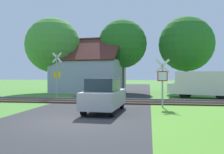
% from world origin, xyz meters
% --- Properties ---
extents(ground_plane, '(160.00, 160.00, 0.00)m').
position_xyz_m(ground_plane, '(0.00, 0.00, 0.00)').
color(ground_plane, '#4C8433').
extents(road_asphalt, '(6.78, 80.00, 0.01)m').
position_xyz_m(road_asphalt, '(0.00, 2.00, 0.00)').
color(road_asphalt, '#2D2D30').
rests_on(road_asphalt, ground).
extents(rail_track, '(60.00, 2.60, 0.22)m').
position_xyz_m(rail_track, '(0.00, 7.64, 0.06)').
color(rail_track, '#422D1E').
rests_on(rail_track, ground).
extents(stop_sign_near, '(0.88, 0.16, 2.94)m').
position_xyz_m(stop_sign_near, '(4.08, 5.27, 1.70)').
color(stop_sign_near, '#9E9EA5').
rests_on(stop_sign_near, ground).
extents(crossing_sign_far, '(0.88, 0.16, 3.85)m').
position_xyz_m(crossing_sign_far, '(-4.36, 9.92, 2.15)').
color(crossing_sign_far, '#9E9EA5').
rests_on(crossing_sign_far, ground).
extents(house, '(8.10, 7.32, 6.12)m').
position_xyz_m(house, '(-3.36, 17.30, 1.96)').
color(house, '#99A3B7').
rests_on(house, ground).
extents(tree_center, '(5.51, 5.51, 8.25)m').
position_xyz_m(tree_center, '(0.27, 18.31, 5.49)').
color(tree_center, '#513823').
rests_on(tree_center, ground).
extents(tree_right, '(6.05, 6.05, 8.40)m').
position_xyz_m(tree_right, '(7.34, 18.52, 5.36)').
color(tree_right, '#513823').
rests_on(tree_right, ground).
extents(tree_left, '(6.05, 6.05, 8.28)m').
position_xyz_m(tree_left, '(-7.32, 16.44, 5.25)').
color(tree_left, '#513823').
rests_on(tree_left, ground).
extents(mail_truck, '(5.24, 3.53, 2.24)m').
position_xyz_m(mail_truck, '(7.58, 11.72, 1.24)').
color(mail_truck, silver).
rests_on(mail_truck, ground).
extents(parked_car, '(1.87, 4.09, 1.78)m').
position_xyz_m(parked_car, '(0.96, 2.83, 0.89)').
color(parked_car, '#99999E').
rests_on(parked_car, ground).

